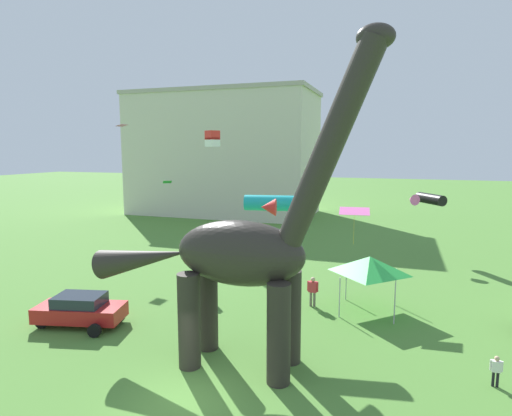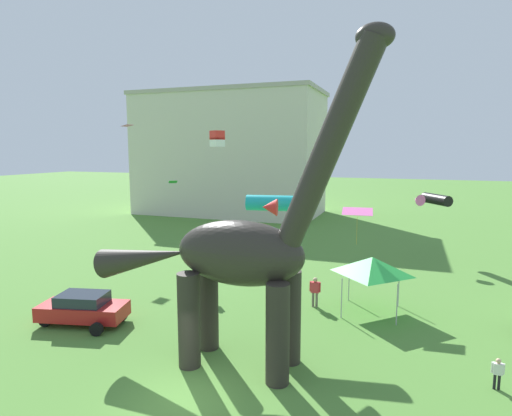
{
  "view_description": "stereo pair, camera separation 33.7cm",
  "coord_description": "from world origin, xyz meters",
  "px_view_note": "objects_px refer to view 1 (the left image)",
  "views": [
    {
      "loc": [
        6.68,
        -12.05,
        8.6
      ],
      "look_at": [
        1.28,
        3.68,
        6.3
      ],
      "focal_mm": 29.77,
      "sensor_mm": 36.0,
      "label": 1
    },
    {
      "loc": [
        6.99,
        -11.93,
        8.6
      ],
      "look_at": [
        1.28,
        3.68,
        6.3
      ],
      "focal_mm": 29.77,
      "sensor_mm": 36.0,
      "label": 2
    }
  ],
  "objects_px": {
    "person_watching_child": "(208,284)",
    "kite_apex": "(362,66)",
    "festival_canopy_tent": "(370,265)",
    "kite_mid_left": "(271,204)",
    "person_vendor_side": "(313,289)",
    "kite_mid_right": "(212,139)",
    "kite_high_left": "(122,125)",
    "kite_far_right": "(354,211)",
    "parked_sedan_left": "(80,310)",
    "kite_drifting": "(427,199)",
    "dinosaur_sculpture": "(238,253)",
    "person_far_spectator": "(496,368)",
    "kite_trailing": "(167,182)"
  },
  "relations": [
    {
      "from": "kite_apex",
      "to": "kite_far_right",
      "type": "bearing_deg",
      "value": -85.72
    },
    {
      "from": "person_vendor_side",
      "to": "festival_canopy_tent",
      "type": "xyz_separation_m",
      "value": [
        2.96,
        0.3,
        1.54
      ]
    },
    {
      "from": "person_far_spectator",
      "to": "kite_trailing",
      "type": "distance_m",
      "value": 33.75
    },
    {
      "from": "kite_trailing",
      "to": "kite_apex",
      "type": "distance_m",
      "value": 21.94
    },
    {
      "from": "kite_mid_right",
      "to": "person_vendor_side",
      "type": "bearing_deg",
      "value": -45.39
    },
    {
      "from": "kite_high_left",
      "to": "kite_far_right",
      "type": "relative_size",
      "value": 0.45
    },
    {
      "from": "kite_apex",
      "to": "person_far_spectator",
      "type": "bearing_deg",
      "value": -68.0
    },
    {
      "from": "parked_sedan_left",
      "to": "kite_drifting",
      "type": "relative_size",
      "value": 1.47
    },
    {
      "from": "kite_trailing",
      "to": "kite_mid_left",
      "type": "distance_m",
      "value": 24.03
    },
    {
      "from": "kite_mid_right",
      "to": "parked_sedan_left",
      "type": "bearing_deg",
      "value": -87.32
    },
    {
      "from": "festival_canopy_tent",
      "to": "parked_sedan_left",
      "type": "bearing_deg",
      "value": -153.8
    },
    {
      "from": "kite_high_left",
      "to": "kite_far_right",
      "type": "bearing_deg",
      "value": -16.42
    },
    {
      "from": "kite_drifting",
      "to": "dinosaur_sculpture",
      "type": "bearing_deg",
      "value": -110.87
    },
    {
      "from": "parked_sedan_left",
      "to": "person_far_spectator",
      "type": "relative_size",
      "value": 3.81
    },
    {
      "from": "parked_sedan_left",
      "to": "person_vendor_side",
      "type": "relative_size",
      "value": 2.71
    },
    {
      "from": "kite_trailing",
      "to": "person_far_spectator",
      "type": "bearing_deg",
      "value": -39.06
    },
    {
      "from": "dinosaur_sculpture",
      "to": "person_vendor_side",
      "type": "distance_m",
      "value": 8.21
    },
    {
      "from": "kite_mid_right",
      "to": "kite_far_right",
      "type": "xyz_separation_m",
      "value": [
        13.04,
        -9.39,
        -4.37
      ]
    },
    {
      "from": "kite_mid_right",
      "to": "festival_canopy_tent",
      "type": "bearing_deg",
      "value": -37.94
    },
    {
      "from": "kite_mid_right",
      "to": "kite_high_left",
      "type": "height_order",
      "value": "kite_high_left"
    },
    {
      "from": "festival_canopy_tent",
      "to": "kite_apex",
      "type": "relative_size",
      "value": 4.03
    },
    {
      "from": "person_watching_child",
      "to": "kite_apex",
      "type": "xyz_separation_m",
      "value": [
        7.1,
        11.81,
        13.68
      ]
    },
    {
      "from": "kite_far_right",
      "to": "kite_high_left",
      "type": "bearing_deg",
      "value": 163.58
    },
    {
      "from": "kite_high_left",
      "to": "kite_far_right",
      "type": "height_order",
      "value": "kite_high_left"
    },
    {
      "from": "kite_far_right",
      "to": "kite_mid_left",
      "type": "height_order",
      "value": "kite_mid_left"
    },
    {
      "from": "kite_apex",
      "to": "festival_canopy_tent",
      "type": "bearing_deg",
      "value": -80.75
    },
    {
      "from": "person_watching_child",
      "to": "kite_mid_right",
      "type": "bearing_deg",
      "value": 75.46
    },
    {
      "from": "kite_mid_left",
      "to": "festival_canopy_tent",
      "type": "bearing_deg",
      "value": 29.15
    },
    {
      "from": "person_vendor_side",
      "to": "kite_mid_left",
      "type": "xyz_separation_m",
      "value": [
        -1.7,
        -2.3,
        4.92
      ]
    },
    {
      "from": "person_vendor_side",
      "to": "kite_mid_right",
      "type": "xyz_separation_m",
      "value": [
        -11.12,
        11.27,
        8.51
      ]
    },
    {
      "from": "person_far_spectator",
      "to": "kite_far_right",
      "type": "bearing_deg",
      "value": 150.43
    },
    {
      "from": "kite_mid_right",
      "to": "person_far_spectator",
      "type": "bearing_deg",
      "value": -41.82
    },
    {
      "from": "person_vendor_side",
      "to": "person_watching_child",
      "type": "bearing_deg",
      "value": -131.55
    },
    {
      "from": "kite_drifting",
      "to": "kite_far_right",
      "type": "relative_size",
      "value": 1.48
    },
    {
      "from": "kite_drifting",
      "to": "kite_far_right",
      "type": "bearing_deg",
      "value": -110.85
    },
    {
      "from": "dinosaur_sculpture",
      "to": "parked_sedan_left",
      "type": "height_order",
      "value": "dinosaur_sculpture"
    },
    {
      "from": "festival_canopy_tent",
      "to": "kite_mid_right",
      "type": "bearing_deg",
      "value": 142.06
    },
    {
      "from": "person_vendor_side",
      "to": "kite_apex",
      "type": "bearing_deg",
      "value": 121.0
    },
    {
      "from": "kite_drifting",
      "to": "kite_high_left",
      "type": "bearing_deg",
      "value": -166.54
    },
    {
      "from": "kite_trailing",
      "to": "kite_apex",
      "type": "relative_size",
      "value": 1.32
    },
    {
      "from": "kite_drifting",
      "to": "kite_mid_left",
      "type": "relative_size",
      "value": 1.05
    },
    {
      "from": "dinosaur_sculpture",
      "to": "kite_far_right",
      "type": "distance_m",
      "value": 9.76
    },
    {
      "from": "person_watching_child",
      "to": "festival_canopy_tent",
      "type": "xyz_separation_m",
      "value": [
        8.8,
        1.4,
        1.54
      ]
    },
    {
      "from": "festival_canopy_tent",
      "to": "kite_mid_left",
      "type": "relative_size",
      "value": 1.08
    },
    {
      "from": "person_watching_child",
      "to": "kite_apex",
      "type": "relative_size",
      "value": 2.12
    },
    {
      "from": "kite_drifting",
      "to": "kite_mid_left",
      "type": "distance_m",
      "value": 17.6
    },
    {
      "from": "person_watching_child",
      "to": "person_vendor_side",
      "type": "xyz_separation_m",
      "value": [
        5.84,
        1.11,
        0.0
      ]
    },
    {
      "from": "parked_sedan_left",
      "to": "kite_mid_left",
      "type": "distance_m",
      "value": 10.75
    },
    {
      "from": "kite_mid_right",
      "to": "kite_high_left",
      "type": "xyz_separation_m",
      "value": [
        -6.46,
        -3.64,
        1.04
      ]
    },
    {
      "from": "person_far_spectator",
      "to": "kite_apex",
      "type": "distance_m",
      "value": 22.59
    }
  ]
}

